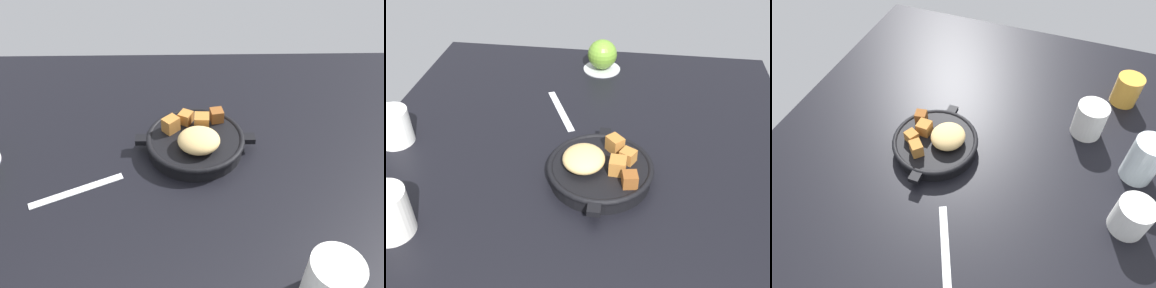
% 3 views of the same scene
% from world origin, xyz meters
% --- Properties ---
extents(ground_plane, '(1.17, 0.94, 0.02)m').
position_xyz_m(ground_plane, '(0.00, 0.00, -0.01)').
color(ground_plane, black).
extents(cast_iron_skillet, '(0.25, 0.21, 0.07)m').
position_xyz_m(cast_iron_skillet, '(0.01, -0.05, 0.02)').
color(cast_iron_skillet, black).
rests_on(cast_iron_skillet, ground_plane).
extents(saucer_plate, '(0.10, 0.10, 0.01)m').
position_xyz_m(saucer_plate, '(0.47, -0.01, 0.00)').
color(saucer_plate, '#B7BABF').
rests_on(saucer_plate, ground_plane).
extents(red_apple, '(0.08, 0.08, 0.08)m').
position_xyz_m(red_apple, '(0.47, -0.01, 0.05)').
color(red_apple, olive).
rests_on(red_apple, saucer_plate).
extents(butter_knife, '(0.17, 0.09, 0.00)m').
position_xyz_m(butter_knife, '(0.24, 0.07, 0.00)').
color(butter_knife, silver).
rests_on(butter_knife, ground_plane).
extents(white_creamer_pitcher, '(0.07, 0.07, 0.08)m').
position_xyz_m(white_creamer_pitcher, '(0.07, 0.40, 0.04)').
color(white_creamer_pitcher, white).
rests_on(white_creamer_pitcher, ground_plane).
extents(ceramic_mug_white, '(0.08, 0.08, 0.09)m').
position_xyz_m(ceramic_mug_white, '(-0.17, 0.29, 0.04)').
color(ceramic_mug_white, silver).
rests_on(ceramic_mug_white, ground_plane).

